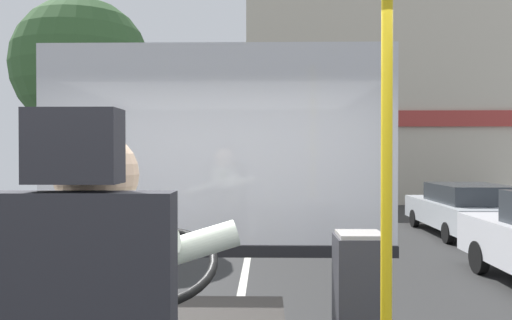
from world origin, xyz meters
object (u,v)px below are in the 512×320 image
bus_driver (104,310)px  parked_car_silver (467,209)px  handrail_pole (387,194)px  fare_box (360,310)px

bus_driver → parked_car_silver: bearing=64.0°
bus_driver → parked_car_silver: 12.05m
handrail_pole → bus_driver: bearing=-149.7°
handrail_pole → parked_car_silver: (4.34, 10.27, -1.17)m
handrail_pole → fare_box: size_ratio=2.63×
bus_driver → handrail_pole: bearing=30.3°
fare_box → parked_car_silver: 10.59m
bus_driver → fare_box: bearing=51.0°
fare_box → parked_car_silver: fare_box is taller
parked_car_silver → fare_box: bearing=-114.1°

